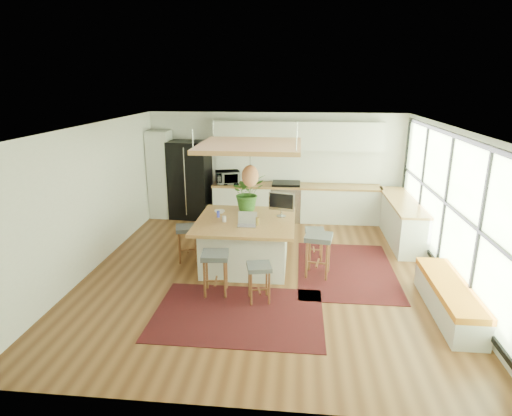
# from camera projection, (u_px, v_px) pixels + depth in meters

# --- Properties ---
(floor) EXTENTS (7.00, 7.00, 0.00)m
(floor) POSITION_uv_depth(u_px,v_px,m) (264.00, 272.00, 8.00)
(floor) COLOR #522E17
(floor) RESTS_ON ground
(ceiling) EXTENTS (7.00, 7.00, 0.00)m
(ceiling) POSITION_uv_depth(u_px,v_px,m) (265.00, 127.00, 7.22)
(ceiling) COLOR white
(ceiling) RESTS_ON ground
(wall_back) EXTENTS (6.50, 0.00, 6.50)m
(wall_back) POSITION_uv_depth(u_px,v_px,m) (275.00, 166.00, 10.95)
(wall_back) COLOR silver
(wall_back) RESTS_ON ground
(wall_front) EXTENTS (6.50, 0.00, 6.50)m
(wall_front) POSITION_uv_depth(u_px,v_px,m) (236.00, 298.00, 4.28)
(wall_front) COLOR silver
(wall_front) RESTS_ON ground
(wall_left) EXTENTS (0.00, 7.00, 7.00)m
(wall_left) POSITION_uv_depth(u_px,v_px,m) (91.00, 198.00, 7.93)
(wall_left) COLOR silver
(wall_left) RESTS_ON ground
(wall_right) EXTENTS (0.00, 7.00, 7.00)m
(wall_right) POSITION_uv_depth(u_px,v_px,m) (452.00, 208.00, 7.30)
(wall_right) COLOR silver
(wall_right) RESTS_ON ground
(window_wall) EXTENTS (0.10, 6.20, 2.60)m
(window_wall) POSITION_uv_depth(u_px,v_px,m) (451.00, 205.00, 7.29)
(window_wall) COLOR black
(window_wall) RESTS_ON wall_right
(pantry) EXTENTS (0.55, 0.60, 2.25)m
(pantry) POSITION_uv_depth(u_px,v_px,m) (161.00, 174.00, 10.99)
(pantry) COLOR silver
(pantry) RESTS_ON floor
(back_counter_base) EXTENTS (4.20, 0.60, 0.88)m
(back_counter_base) POSITION_uv_depth(u_px,v_px,m) (296.00, 203.00, 10.85)
(back_counter_base) COLOR silver
(back_counter_base) RESTS_ON floor
(back_counter_top) EXTENTS (4.24, 0.64, 0.05)m
(back_counter_top) POSITION_uv_depth(u_px,v_px,m) (296.00, 186.00, 10.72)
(back_counter_top) COLOR olive
(back_counter_top) RESTS_ON back_counter_base
(backsplash) EXTENTS (4.20, 0.02, 0.80)m
(backsplash) POSITION_uv_depth(u_px,v_px,m) (297.00, 166.00, 10.88)
(backsplash) COLOR white
(backsplash) RESTS_ON wall_back
(upper_cabinets) EXTENTS (4.20, 0.34, 0.70)m
(upper_cabinets) POSITION_uv_depth(u_px,v_px,m) (297.00, 136.00, 10.49)
(upper_cabinets) COLOR silver
(upper_cabinets) RESTS_ON wall_back
(range) EXTENTS (0.76, 0.62, 1.00)m
(range) POSITION_uv_depth(u_px,v_px,m) (286.00, 201.00, 10.86)
(range) COLOR #A5A5AA
(range) RESTS_ON floor
(right_counter_base) EXTENTS (0.60, 2.50, 0.88)m
(right_counter_base) POSITION_uv_depth(u_px,v_px,m) (401.00, 221.00, 9.50)
(right_counter_base) COLOR silver
(right_counter_base) RESTS_ON floor
(right_counter_top) EXTENTS (0.64, 2.54, 0.05)m
(right_counter_top) POSITION_uv_depth(u_px,v_px,m) (403.00, 201.00, 9.37)
(right_counter_top) COLOR olive
(right_counter_top) RESTS_ON right_counter_base
(window_bench) EXTENTS (0.52, 2.00, 0.50)m
(window_bench) POSITION_uv_depth(u_px,v_px,m) (449.00, 299.00, 6.50)
(window_bench) COLOR silver
(window_bench) RESTS_ON floor
(ceiling_panel) EXTENTS (1.86, 1.86, 0.80)m
(ceiling_panel) POSITION_uv_depth(u_px,v_px,m) (250.00, 160.00, 7.82)
(ceiling_panel) COLOR olive
(ceiling_panel) RESTS_ON ceiling
(rug_near) EXTENTS (2.60, 1.80, 0.01)m
(rug_near) POSITION_uv_depth(u_px,v_px,m) (238.00, 314.00, 6.54)
(rug_near) COLOR black
(rug_near) RESTS_ON floor
(rug_right) EXTENTS (1.80, 2.60, 0.01)m
(rug_right) POSITION_uv_depth(u_px,v_px,m) (346.00, 270.00, 8.07)
(rug_right) COLOR black
(rug_right) RESTS_ON floor
(fridge) EXTENTS (1.06, 0.86, 2.00)m
(fridge) POSITION_uv_depth(u_px,v_px,m) (191.00, 182.00, 11.00)
(fridge) COLOR black
(fridge) RESTS_ON floor
(island) EXTENTS (1.85, 1.85, 0.93)m
(island) POSITION_uv_depth(u_px,v_px,m) (246.00, 243.00, 8.16)
(island) COLOR olive
(island) RESTS_ON floor
(stool_near_left) EXTENTS (0.48, 0.48, 0.74)m
(stool_near_left) POSITION_uv_depth(u_px,v_px,m) (216.00, 274.00, 7.08)
(stool_near_left) COLOR #414448
(stool_near_left) RESTS_ON floor
(stool_near_right) EXTENTS (0.45, 0.45, 0.64)m
(stool_near_right) POSITION_uv_depth(u_px,v_px,m) (259.00, 281.00, 6.85)
(stool_near_right) COLOR #414448
(stool_near_right) RESTS_ON floor
(stool_right_front) EXTENTS (0.54, 0.54, 0.80)m
(stool_right_front) POSITION_uv_depth(u_px,v_px,m) (318.00, 258.00, 7.75)
(stool_right_front) COLOR #414448
(stool_right_front) RESTS_ON floor
(stool_right_back) EXTENTS (0.38, 0.38, 0.63)m
(stool_right_back) POSITION_uv_depth(u_px,v_px,m) (314.00, 242.00, 8.49)
(stool_right_back) COLOR #414448
(stool_right_back) RESTS_ON floor
(stool_left_side) EXTENTS (0.52, 0.52, 0.71)m
(stool_left_side) POSITION_uv_depth(u_px,v_px,m) (188.00, 243.00, 8.43)
(stool_left_side) COLOR #414448
(stool_left_side) RESTS_ON floor
(laptop) EXTENTS (0.35, 0.38, 0.26)m
(laptop) POSITION_uv_depth(u_px,v_px,m) (247.00, 220.00, 7.65)
(laptop) COLOR #A5A5AA
(laptop) RESTS_ON island
(monitor) EXTENTS (0.55, 0.32, 0.48)m
(monitor) POSITION_uv_depth(u_px,v_px,m) (281.00, 204.00, 8.15)
(monitor) COLOR #A5A5AA
(monitor) RESTS_ON island
(microwave) EXTENTS (0.67, 0.49, 0.40)m
(microwave) POSITION_uv_depth(u_px,v_px,m) (228.00, 176.00, 10.79)
(microwave) COLOR #A5A5AA
(microwave) RESTS_ON back_counter_top
(island_plant) EXTENTS (0.99, 0.99, 0.58)m
(island_plant) POSITION_uv_depth(u_px,v_px,m) (247.00, 196.00, 8.56)
(island_plant) COLOR #1E4C19
(island_plant) RESTS_ON island
(island_bowl) EXTENTS (0.26, 0.26, 0.05)m
(island_bowl) POSITION_uv_depth(u_px,v_px,m) (220.00, 212.00, 8.44)
(island_bowl) COLOR white
(island_bowl) RESTS_ON island
(island_bottle_0) EXTENTS (0.07, 0.07, 0.19)m
(island_bottle_0) POSITION_uv_depth(u_px,v_px,m) (218.00, 213.00, 8.15)
(island_bottle_0) COLOR blue
(island_bottle_0) RESTS_ON island
(island_bottle_1) EXTENTS (0.07, 0.07, 0.19)m
(island_bottle_1) POSITION_uv_depth(u_px,v_px,m) (223.00, 217.00, 7.90)
(island_bottle_1) COLOR silver
(island_bottle_1) RESTS_ON island
(island_bottle_2) EXTENTS (0.07, 0.07, 0.19)m
(island_bottle_2) POSITION_uv_depth(u_px,v_px,m) (257.00, 220.00, 7.69)
(island_bottle_2) COLOR olive
(island_bottle_2) RESTS_ON island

